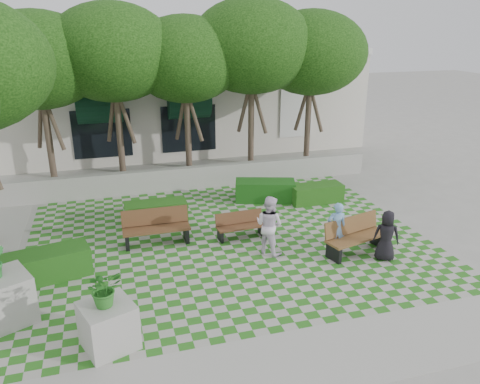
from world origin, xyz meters
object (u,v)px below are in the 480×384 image
object	(u,v)px
bench_west	(156,228)
person_blue	(336,228)
hedge_west	(46,265)
hedge_east	(316,193)
hedge_midleft	(156,212)
planter_front	(107,317)
hedge_midright	(265,191)
bench_east	(355,236)
planter_back	(3,297)
bench_mid	(240,226)
person_white	(269,225)
person_dark	(386,236)

from	to	relation	value
bench_west	person_blue	world-z (taller)	person_blue
hedge_west	person_blue	size ratio (longest dim) A/B	1.41
hedge_east	hedge_midleft	world-z (taller)	hedge_midleft
bench_west	hedge_west	size ratio (longest dim) A/B	0.92
planter_front	hedge_midright	bearing A→B (deg)	50.28
hedge_east	hedge_west	size ratio (longest dim) A/B	0.89
hedge_midleft	hedge_midright	bearing A→B (deg)	12.12
hedge_east	hedge_midright	size ratio (longest dim) A/B	0.88
hedge_east	person_blue	xyz separation A→B (m)	(-1.23, -3.92, 0.44)
bench_east	hedge_west	world-z (taller)	bench_east
planter_back	bench_mid	bearing A→B (deg)	23.23
hedge_east	hedge_midleft	distance (m)	6.00
bench_west	person_blue	distance (m)	5.39
bench_east	hedge_east	world-z (taller)	bench_east
hedge_midleft	hedge_east	bearing A→B (deg)	1.90
person_white	planter_front	bearing A→B (deg)	84.62
hedge_west	person_dark	xyz separation A→B (m)	(9.15, -1.59, 0.35)
bench_west	planter_front	size ratio (longest dim) A/B	1.14
bench_mid	hedge_midleft	xyz separation A→B (m)	(-2.40, 1.93, -0.03)
hedge_west	planter_front	size ratio (longest dim) A/B	1.24
hedge_east	person_white	bearing A→B (deg)	-132.62
hedge_midright	person_white	distance (m)	4.31
hedge_east	person_dark	bearing A→B (deg)	-90.84
hedge_west	planter_front	world-z (taller)	planter_front
bench_east	hedge_midright	xyz separation A→B (m)	(-1.13, 4.76, -0.12)
planter_front	person_white	bearing A→B (deg)	33.52
person_white	planter_back	bearing A→B (deg)	63.33
hedge_west	hedge_midright	bearing A→B (deg)	27.17
bench_west	hedge_midright	world-z (taller)	bench_west
hedge_midleft	hedge_west	bearing A→B (deg)	-137.88
bench_east	hedge_west	distance (m)	8.61
hedge_east	bench_mid	bearing A→B (deg)	-149.37
hedge_midleft	planter_back	xyz separation A→B (m)	(-3.94, -4.65, 0.27)
planter_front	person_dark	xyz separation A→B (m)	(7.64, 1.73, 0.02)
planter_front	person_blue	world-z (taller)	planter_front
bench_west	person_white	size ratio (longest dim) A/B	1.15
planter_back	person_white	xyz separation A→B (m)	(6.84, 1.48, 0.25)
planter_back	hedge_midright	bearing A→B (deg)	34.29
hedge_midleft	bench_mid	bearing A→B (deg)	-38.80
hedge_midright	hedge_midleft	distance (m)	4.31
hedge_midleft	bench_east	bearing A→B (deg)	-35.83
bench_mid	person_white	xyz separation A→B (m)	(0.49, -1.24, 0.49)
hedge_midright	hedge_west	bearing A→B (deg)	-152.83
bench_mid	planter_back	size ratio (longest dim) A/B	0.83
planter_front	planter_back	distance (m)	2.73
bench_west	hedge_midleft	distance (m)	1.62
hedge_midleft	planter_front	size ratio (longest dim) A/B	1.16
hedge_west	planter_front	distance (m)	3.66
planter_back	person_dark	bearing A→B (deg)	0.91
bench_east	hedge_midright	size ratio (longest dim) A/B	0.95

